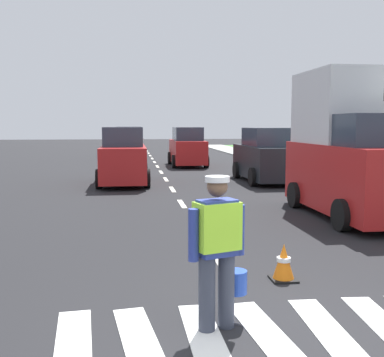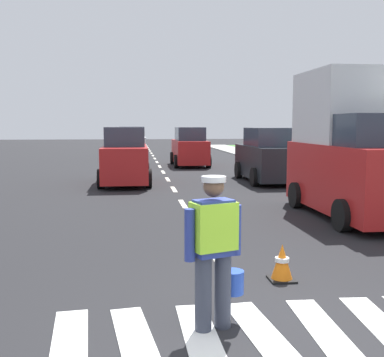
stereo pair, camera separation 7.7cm
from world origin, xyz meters
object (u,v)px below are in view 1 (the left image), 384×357
traffic_cone_near (284,262)px  car_outgoing_far (187,148)px  delivery_truck (352,150)px  car_oncoming_lead (123,157)px  car_oncoming_third (129,143)px  road_worker (218,245)px  car_parked_far (268,157)px

traffic_cone_near → car_outgoing_far: size_ratio=0.13×
traffic_cone_near → car_outgoing_far: car_outgoing_far is taller
delivery_truck → car_oncoming_lead: size_ratio=1.05×
car_oncoming_third → traffic_cone_near: bearing=-85.2°
road_worker → traffic_cone_near: size_ratio=3.17×
road_worker → car_oncoming_third: bearing=92.0°
road_worker → car_outgoing_far: (2.12, 20.38, 0.03)m
traffic_cone_near → car_outgoing_far: 18.95m
car_outgoing_far → car_oncoming_lead: (-3.30, -7.34, 0.02)m
road_worker → traffic_cone_near: 2.02m
traffic_cone_near → car_oncoming_third: (-2.20, 26.05, 0.71)m
car_oncoming_lead → road_worker: bearing=-84.8°
road_worker → car_oncoming_third: car_oncoming_third is taller
traffic_cone_near → delivery_truck: delivery_truck is taller
traffic_cone_near → car_parked_far: (3.15, 11.43, 0.71)m
traffic_cone_near → car_oncoming_lead: 11.85m
delivery_truck → car_oncoming_third: delivery_truck is taller
car_oncoming_third → delivery_truck: bearing=-76.0°
traffic_cone_near → car_outgoing_far: bearing=87.3°
car_parked_far → car_oncoming_third: bearing=110.1°
car_outgoing_far → car_oncoming_third: (-3.10, 7.13, 0.01)m
car_outgoing_far → car_oncoming_third: 7.77m
car_outgoing_far → car_parked_far: (2.25, -7.49, 0.01)m
car_oncoming_lead → car_parked_far: bearing=-1.5°
traffic_cone_near → road_worker: bearing=-129.9°
road_worker → car_outgoing_far: car_outgoing_far is taller
road_worker → car_oncoming_lead: 13.09m
car_oncoming_third → car_parked_far: (5.35, -14.61, 0.00)m
road_worker → delivery_truck: bearing=53.6°
road_worker → car_oncoming_lead: car_oncoming_lead is taller
delivery_truck → car_oncoming_lead: bearing=128.2°
car_oncoming_lead → car_parked_far: 5.56m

